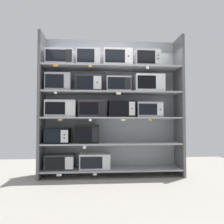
{
  "coord_description": "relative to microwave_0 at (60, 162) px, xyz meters",
  "views": [
    {
      "loc": [
        -0.32,
        -4.23,
        1.07
      ],
      "look_at": [
        0.0,
        0.0,
        1.23
      ],
      "focal_mm": 34.97,
      "sensor_mm": 36.0,
      "label": 1
    }
  ],
  "objects": [
    {
      "name": "microwave_12",
      "position": [
        -0.02,
        0.0,
        1.98
      ],
      "size": [
        0.51,
        0.41,
        0.3
      ],
      "color": "#B2B2BC",
      "rests_on": "shelf_4"
    },
    {
      "name": "price_tag_9",
      "position": [
        -0.06,
        -0.25,
        1.78
      ],
      "size": [
        0.09,
        0.0,
        0.03
      ],
      "primitive_type": "cube",
      "color": "orange"
    },
    {
      "name": "ground",
      "position": [
        0.99,
        -1.0,
        -0.3
      ],
      "size": [
        6.64,
        6.0,
        0.02
      ],
      "primitive_type": "cube",
      "color": "gray"
    },
    {
      "name": "price_tag_10",
      "position": [
        0.57,
        -0.25,
        1.78
      ],
      "size": [
        0.06,
        0.0,
        0.03
      ],
      "primitive_type": "cube",
      "color": "orange"
    },
    {
      "name": "price_tag_0",
      "position": [
        0.02,
        -0.25,
        -0.19
      ],
      "size": [
        0.09,
        0.0,
        0.04
      ],
      "primitive_type": "cube",
      "color": "white"
    },
    {
      "name": "upright_left",
      "position": [
        -0.36,
        0.0,
        1.08
      ],
      "size": [
        0.05,
        0.49,
        2.73
      ],
      "primitive_type": "cube",
      "color": "#5B5B5E",
      "rests_on": "ground"
    },
    {
      "name": "upright_right",
      "position": [
        2.33,
        0.0,
        1.08
      ],
      "size": [
        0.05,
        0.49,
        2.73
      ],
      "primitive_type": "cube",
      "color": "#5B5B5E",
      "rests_on": "ground"
    },
    {
      "name": "shelf_3",
      "position": [
        0.99,
        0.0,
        1.32
      ],
      "size": [
        2.64,
        0.49,
        0.03
      ],
      "primitive_type": "cube",
      "color": "#99999E"
    },
    {
      "name": "microwave_10",
      "position": [
        1.11,
        0.0,
        1.48
      ],
      "size": [
        0.47,
        0.38,
        0.29
      ],
      "color": "#B9B3B9",
      "rests_on": "shelf_3"
    },
    {
      "name": "microwave_13",
      "position": [
        0.53,
        -0.0,
        1.99
      ],
      "size": [
        0.45,
        0.42,
        0.31
      ],
      "color": "#BEBBC0",
      "rests_on": "shelf_4"
    },
    {
      "name": "price_tag_4",
      "position": [
        0.57,
        -0.25,
        0.79
      ],
      "size": [
        0.05,
        0.0,
        0.04
      ],
      "primitive_type": "cube",
      "color": "white"
    },
    {
      "name": "shelf_1",
      "position": [
        0.99,
        0.0,
        0.34
      ],
      "size": [
        2.64,
        0.49,
        0.03
      ],
      "primitive_type": "cube",
      "color": "#99999E"
    },
    {
      "name": "microwave_6",
      "position": [
        1.17,
        -0.0,
        1.0
      ],
      "size": [
        0.49,
        0.43,
        0.32
      ],
      "color": "black",
      "rests_on": "shelf_2"
    },
    {
      "name": "microwave_9",
      "position": [
        0.54,
        0.0,
        1.49
      ],
      "size": [
        0.49,
        0.35,
        0.31
      ],
      "color": "#302D37",
      "rests_on": "shelf_3"
    },
    {
      "name": "shelf_2",
      "position": [
        0.99,
        0.0,
        0.83
      ],
      "size": [
        2.64,
        0.49,
        0.03
      ],
      "primitive_type": "cube",
      "color": "#99999E"
    },
    {
      "name": "price_tag_5",
      "position": [
        1.18,
        -0.25,
        0.79
      ],
      "size": [
        0.07,
        0.0,
        0.04
      ],
      "primitive_type": "cube",
      "color": "beige"
    },
    {
      "name": "microwave_11",
      "position": [
        1.71,
        0.0,
        1.5
      ],
      "size": [
        0.56,
        0.43,
        0.33
      ],
      "color": "silver",
      "rests_on": "shelf_3"
    },
    {
      "name": "microwave_0",
      "position": [
        0.0,
        0.0,
        0.0
      ],
      "size": [
        0.54,
        0.34,
        0.28
      ],
      "color": "#2A302D",
      "rests_on": "shelf_0"
    },
    {
      "name": "microwave_15",
      "position": [
        1.68,
        0.0,
        1.99
      ],
      "size": [
        0.49,
        0.39,
        0.32
      ],
      "color": "#A3A2A3",
      "rests_on": "shelf_4"
    },
    {
      "name": "microwave_4",
      "position": [
        0.01,
        0.0,
        1.0
      ],
      "size": [
        0.57,
        0.4,
        0.32
      ],
      "color": "#BABABC",
      "rests_on": "shelf_2"
    },
    {
      "name": "microwave_8",
      "position": [
        -0.04,
        0.0,
        1.5
      ],
      "size": [
        0.47,
        0.41,
        0.33
      ],
      "color": "#9F9AA1",
      "rests_on": "shelf_3"
    },
    {
      "name": "price_tag_2",
      "position": [
        0.47,
        -0.25,
        0.29
      ],
      "size": [
        0.05,
        0.0,
        0.05
      ],
      "primitive_type": "cube",
      "color": "white"
    },
    {
      "name": "microwave_5",
      "position": [
        0.61,
        0.0,
        1.01
      ],
      "size": [
        0.53,
        0.34,
        0.32
      ],
      "color": "#342C36",
      "rests_on": "shelf_2"
    },
    {
      "name": "microwave_1",
      "position": [
        0.66,
        0.0,
        0.0
      ],
      "size": [
        0.58,
        0.34,
        0.28
      ],
      "color": "silver",
      "rests_on": "shelf_0"
    },
    {
      "name": "price_tag_11",
      "position": [
        1.64,
        -0.25,
        1.77
      ],
      "size": [
        0.05,
        0.0,
        0.05
      ],
      "primitive_type": "cube",
      "color": "white"
    },
    {
      "name": "microwave_7",
      "position": [
        1.7,
        0.0,
        0.99
      ],
      "size": [
        0.49,
        0.42,
        0.29
      ],
      "color": "#979DA5",
      "rests_on": "shelf_2"
    },
    {
      "name": "shelf_4",
      "position": [
        0.99,
        0.0,
        1.82
      ],
      "size": [
        2.64,
        0.49,
        0.03
      ],
      "primitive_type": "cube",
      "color": "#99999E"
    },
    {
      "name": "price_tag_7",
      "position": [
        -0.05,
        -0.25,
        1.28
      ],
      "size": [
        0.05,
        0.0,
        0.04
      ],
      "primitive_type": "cube",
      "color": "white"
    },
    {
      "name": "price_tag_8",
      "position": [
        1.09,
        -0.25,
        1.28
      ],
      "size": [
        0.09,
        0.0,
        0.04
      ],
      "primitive_type": "cube",
      "color": "beige"
    },
    {
      "name": "price_tag_3",
      "position": [
        0.03,
        -0.25,
        0.79
      ],
      "size": [
        0.07,
        0.0,
        0.03
      ],
      "primitive_type": "cube",
      "color": "orange"
    },
    {
      "name": "shelf_0",
      "position": [
        0.99,
        0.0,
        -0.15
      ],
      "size": [
        2.64,
        0.49,
        0.03
      ],
      "primitive_type": "cube",
      "color": "#99999E",
      "rests_on": "ground"
    },
    {
      "name": "microwave_3",
      "position": [
        0.5,
        -0.0,
        0.52
      ],
      "size": [
        0.47,
        0.38,
        0.34
      ],
      "color": "black",
      "rests_on": "shelf_1"
    },
    {
      "name": "price_tag_6",
      "position": [
        1.68,
        -0.25,
        0.79
      ],
      "size": [
        0.05,
        0.0,
        0.04
      ],
      "primitive_type": "cube",
      "color": "orange"
    },
    {
      "name": "price_tag_1",
      "position": [
        0.66,
        -0.25,
        -0.19
      ],
      "size": [
        0.07,
        0.0,
        0.03
      ],
      "primitive_type": "cube",
      "color": "white"
    },
    {
      "name": "microwave_2",
      "position": [
        -0.05,
        0.0,
        0.49
      ],
      "size": [
        0.45,
        0.42,
        0.28
      ],
      "color": "black",
      "rests_on": "shelf_1"
    },
    {
      "name": "microwave_14",
      "position": [
        1.09,
        0.0,
        1.99
      ],
      "size": [
        0.55,
        0.39,
        0.33
      ],
      "color": "silver",
      "rests_on": "shelf_4"
    },
    {
      "name": "back_panel",
      "position": [
        0.99,
        0.27,
        1.08
      ],
      "size": [
        2.84,
        0.04,
        2.73
      ],
      "primitive_type": "cube",
      "color": "#9EA3A8",
      "rests_on": "ground"
    }
  ]
}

